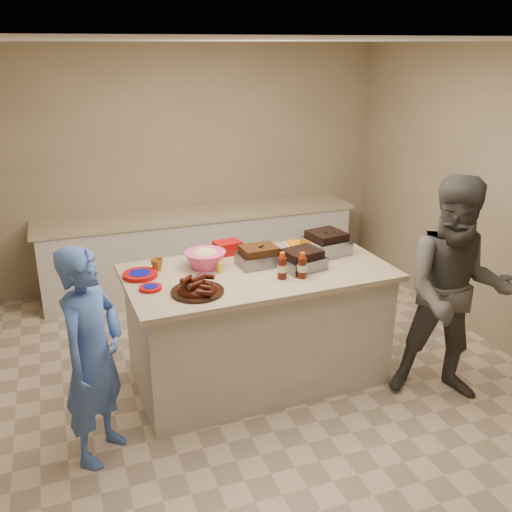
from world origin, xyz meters
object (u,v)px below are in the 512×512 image
object	(u,v)px
bbq_bottle_a	(282,278)
rib_platter	(197,293)
plastic_cup	(157,270)
roasting_pan	(326,253)
guest_gray	(442,393)
coleslaw_bowl	(205,267)
guest_blue	(104,452)
mustard_bottle	(220,272)
island	(258,377)
bbq_bottle_b	(302,278)

from	to	relation	value
bbq_bottle_a	rib_platter	bearing A→B (deg)	-176.13
bbq_bottle_a	plastic_cup	xyz separation A→B (m)	(-0.87, 0.49, 0.00)
roasting_pan	guest_gray	xyz separation A→B (m)	(0.66, -0.91, -0.99)
coleslaw_bowl	plastic_cup	size ratio (longest dim) A/B	3.32
guest_blue	guest_gray	size ratio (longest dim) A/B	0.85
guest_blue	plastic_cup	bearing A→B (deg)	1.25
roasting_pan	guest_blue	bearing A→B (deg)	-171.02
plastic_cup	guest_blue	bearing A→B (deg)	-126.48
plastic_cup	guest_gray	world-z (taller)	plastic_cup
roasting_pan	plastic_cup	distance (m)	1.44
rib_platter	coleslaw_bowl	size ratio (longest dim) A/B	1.17
mustard_bottle	plastic_cup	size ratio (longest dim) A/B	1.06
plastic_cup	guest_gray	distance (m)	2.53
plastic_cup	guest_blue	world-z (taller)	plastic_cup
rib_platter	guest_gray	distance (m)	2.20
roasting_pan	mustard_bottle	bearing A→B (deg)	177.13
coleslaw_bowl	guest_blue	world-z (taller)	coleslaw_bowl
coleslaw_bowl	roasting_pan	bearing A→B (deg)	-0.97
coleslaw_bowl	bbq_bottle_a	bearing A→B (deg)	-40.35
island	rib_platter	bearing A→B (deg)	-156.38
bbq_bottle_a	island	bearing A→B (deg)	116.52
bbq_bottle_b	guest_blue	xyz separation A→B (m)	(-1.60, -0.26, -0.99)
island	plastic_cup	world-z (taller)	plastic_cup
guest_gray	coleslaw_bowl	bearing A→B (deg)	179.50
island	coleslaw_bowl	distance (m)	1.08
guest_blue	roasting_pan	bearing A→B (deg)	-33.14
mustard_bottle	guest_blue	size ratio (longest dim) A/B	0.07
coleslaw_bowl	bbq_bottle_b	world-z (taller)	coleslaw_bowl
rib_platter	plastic_cup	xyz separation A→B (m)	(-0.19, 0.54, 0.00)
rib_platter	bbq_bottle_a	xyz separation A→B (m)	(0.68, 0.05, 0.00)
coleslaw_bowl	mustard_bottle	xyz separation A→B (m)	(0.08, -0.14, 0.00)
rib_platter	bbq_bottle_a	world-z (taller)	bbq_bottle_a
island	guest_blue	bearing A→B (deg)	-160.59
roasting_pan	guest_gray	world-z (taller)	roasting_pan
coleslaw_bowl	guest_blue	bearing A→B (deg)	-143.13
rib_platter	coleslaw_bowl	world-z (taller)	coleslaw_bowl
coleslaw_bowl	guest_gray	xyz separation A→B (m)	(1.72, -0.92, -0.99)
roasting_pan	guest_blue	world-z (taller)	roasting_pan
roasting_pan	bbq_bottle_a	size ratio (longest dim) A/B	1.53
mustard_bottle	guest_blue	bearing A→B (deg)	-150.99
rib_platter	mustard_bottle	bearing A→B (deg)	50.61
roasting_pan	island	bearing A→B (deg)	-175.77
rib_platter	roasting_pan	size ratio (longest dim) A/B	1.20
guest_blue	island	bearing A→B (deg)	-30.82
mustard_bottle	plastic_cup	bearing A→B (deg)	154.76
bbq_bottle_b	rib_platter	bearing A→B (deg)	-179.61
rib_platter	plastic_cup	bearing A→B (deg)	109.70
bbq_bottle_b	guest_blue	world-z (taller)	bbq_bottle_b
island	bbq_bottle_a	xyz separation A→B (m)	(0.11, -0.23, 0.99)
roasting_pan	mustard_bottle	size ratio (longest dim) A/B	3.05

